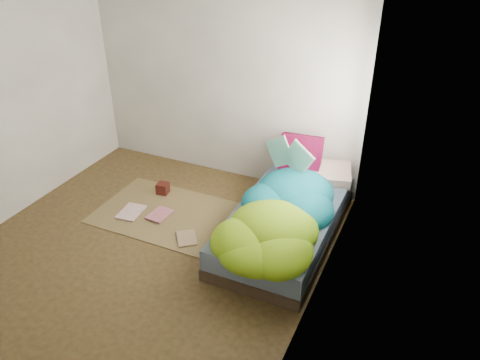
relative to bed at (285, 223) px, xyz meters
name	(u,v)px	position (x,y,z in m)	size (l,w,h in m)	color
ground	(152,244)	(-1.22, -0.72, -0.17)	(3.50, 3.50, 0.00)	#3A2C16
room_walls	(136,97)	(-1.21, -0.71, 1.46)	(3.54, 3.54, 2.62)	#B4B1AB
bed	(285,223)	(0.00, 0.00, 0.00)	(1.00, 2.00, 0.34)	#342A1C
duvet	(279,207)	(0.00, -0.22, 0.34)	(0.96, 1.84, 0.34)	#066067
rug	(168,214)	(-1.37, -0.17, -0.16)	(1.60, 1.10, 0.01)	brown
pillow_floral	(324,174)	(0.18, 0.79, 0.24)	(0.61, 0.38, 0.14)	#F0E6CF
pillow_magenta	(301,156)	(-0.11, 0.79, 0.41)	(0.48, 0.15, 0.48)	#450417
open_book	(289,147)	(-0.15, 0.45, 0.67)	(0.50, 0.11, 0.31)	green
wooden_box	(163,188)	(-1.66, 0.19, -0.09)	(0.13, 0.13, 0.13)	#3D100D
floor_book_a	(122,210)	(-1.87, -0.35, -0.14)	(0.24, 0.33, 0.03)	white
floor_book_b	(152,212)	(-1.53, -0.24, -0.14)	(0.22, 0.29, 0.03)	pink
floor_book_c	(177,240)	(-1.00, -0.56, -0.15)	(0.20, 0.27, 0.02)	tan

